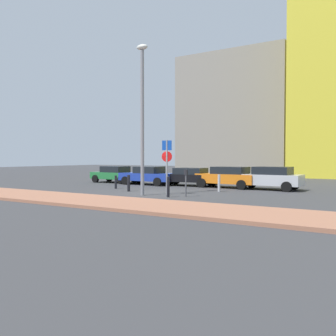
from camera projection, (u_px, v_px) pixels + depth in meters
name	position (u px, v px, depth m)	size (l,w,h in m)	color
ground_plane	(154.00, 193.00, 21.15)	(120.00, 120.00, 0.00)	#38383A
sidewalk_brick	(93.00, 201.00, 16.66)	(40.00, 3.49, 0.14)	#9E664C
parked_car_green	(115.00, 174.00, 29.68)	(4.22, 2.05, 1.38)	#237238
parked_car_blue	(148.00, 175.00, 27.48)	(4.41, 2.04, 1.41)	#1E389E
parked_car_black	(188.00, 176.00, 26.36)	(4.36, 2.21, 1.34)	black
parked_car_orange	(228.00, 177.00, 24.66)	(4.48, 2.21, 1.47)	orange
parked_car_silver	(269.00, 178.00, 23.13)	(4.30, 2.18, 1.51)	#B7BABF
parking_sign_post	(167.00, 160.00, 19.98)	(0.59, 0.19, 3.09)	gray
parking_meter	(186.00, 179.00, 18.98)	(0.18, 0.14, 1.46)	#4C4C51
street_lamp	(142.00, 109.00, 19.59)	(0.70, 0.36, 8.33)	gray
traffic_bollard_near	(129.00, 183.00, 22.02)	(0.18, 0.18, 1.02)	black
traffic_bollard_mid	(219.00, 183.00, 21.85)	(0.16, 0.16, 1.06)	#B7B7BC
traffic_bollard_far	(168.00, 187.00, 18.83)	(0.16, 0.16, 1.09)	black
traffic_bollard_edge	(116.00, 182.00, 24.00)	(0.15, 0.15, 0.89)	black
building_under_construction	(244.00, 117.00, 54.19)	(15.51, 15.55, 16.62)	gray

